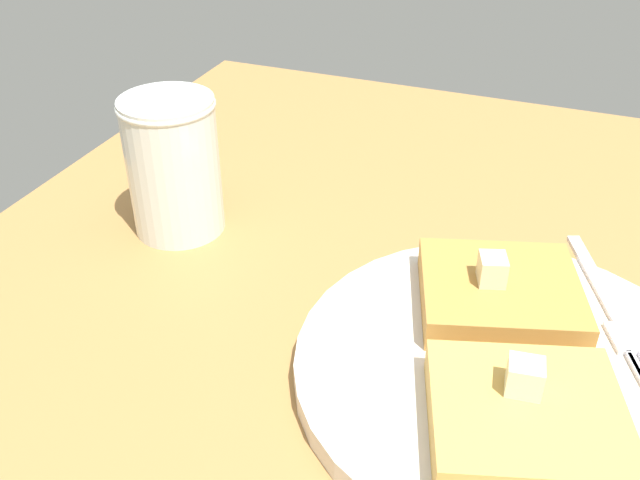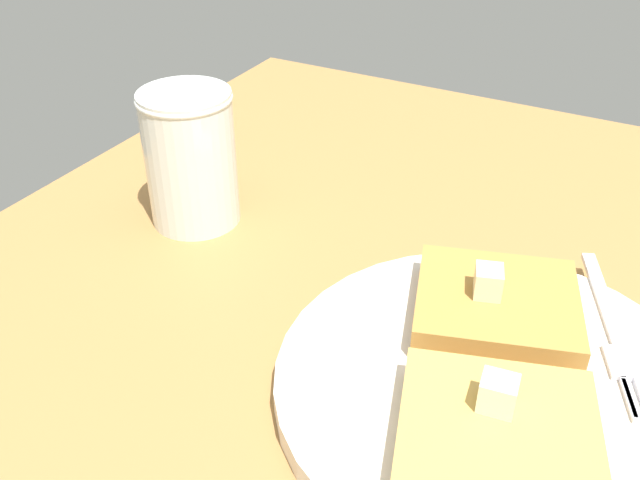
{
  "view_description": "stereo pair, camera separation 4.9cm",
  "coord_description": "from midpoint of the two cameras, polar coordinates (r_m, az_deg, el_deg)",
  "views": [
    {
      "loc": [
        -28.42,
        6.32,
        33.63
      ],
      "look_at": [
        9.35,
        21.07,
        6.73
      ],
      "focal_mm": 40.0,
      "sensor_mm": 36.0,
      "label": 1
    },
    {
      "loc": [
        -26.38,
        1.91,
        33.63
      ],
      "look_at": [
        9.35,
        21.07,
        6.73
      ],
      "focal_mm": 40.0,
      "sensor_mm": 36.0,
      "label": 2
    }
  ],
  "objects": [
    {
      "name": "plate",
      "position": [
        0.45,
        16.79,
        -11.18
      ],
      "size": [
        26.04,
        26.04,
        1.52
      ],
      "color": "silver",
      "rests_on": "table_surface"
    },
    {
      "name": "toast_slice_left",
      "position": [
        0.4,
        17.61,
        -14.71
      ],
      "size": [
        12.01,
        12.49,
        2.17
      ],
      "primitive_type": "cube",
      "rotation": [
        0.0,
        0.0,
        0.3
      ],
      "color": "gold",
      "rests_on": "plate"
    },
    {
      "name": "toast_slice_middle",
      "position": [
        0.48,
        16.79,
        -5.27
      ],
      "size": [
        12.01,
        12.49,
        2.17
      ],
      "primitive_type": "cube",
      "rotation": [
        0.0,
        0.0,
        0.3
      ],
      "color": "#B6823B",
      "rests_on": "plate"
    },
    {
      "name": "butter_pat_primary",
      "position": [
        0.39,
        17.63,
        -11.77
      ],
      "size": [
        1.91,
        2.07,
        1.88
      ],
      "primitive_type": "cube",
      "rotation": [
        0.0,
        0.0,
        1.7
      ],
      "color": "#F0EEC4",
      "rests_on": "toast_slice_left"
    },
    {
      "name": "butter_pat_secondary",
      "position": [
        0.46,
        16.27,
        -3.31
      ],
      "size": [
        2.31,
        2.19,
        1.88
      ],
      "primitive_type": "cube",
      "rotation": [
        0.0,
        0.0,
        0.31
      ],
      "color": "beige",
      "rests_on": "toast_slice_middle"
    },
    {
      "name": "fork",
      "position": [
        0.5,
        25.28,
        -7.15
      ],
      "size": [
        15.4,
        7.23,
        0.36
      ],
      "color": "silver",
      "rests_on": "plate"
    },
    {
      "name": "syrup_jar",
      "position": [
        0.57,
        -7.9,
        6.06
      ],
      "size": [
        7.43,
        7.43,
        11.1
      ],
      "color": "#361207",
      "rests_on": "table_surface"
    }
  ]
}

